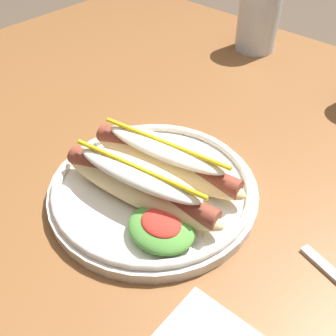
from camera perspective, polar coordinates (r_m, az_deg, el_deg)
name	(u,v)px	position (r m, az deg, el deg)	size (l,w,h in m)	color
dining_table	(257,195)	(0.71, 12.38, -3.72)	(1.48, 0.88, 0.74)	brown
hot_dog_plate	(153,183)	(0.54, -2.08, -2.17)	(0.28, 0.28, 0.08)	silver
water_cup	(258,21)	(0.94, 12.58, 19.58)	(0.09, 0.09, 0.12)	silver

